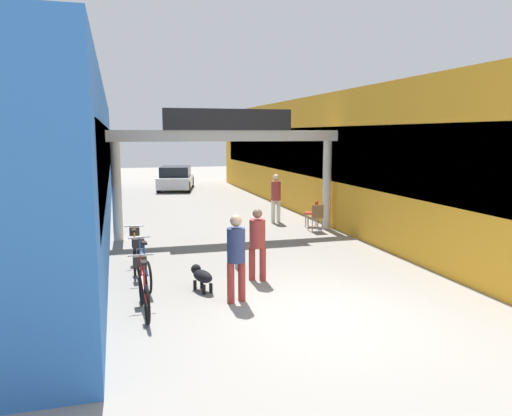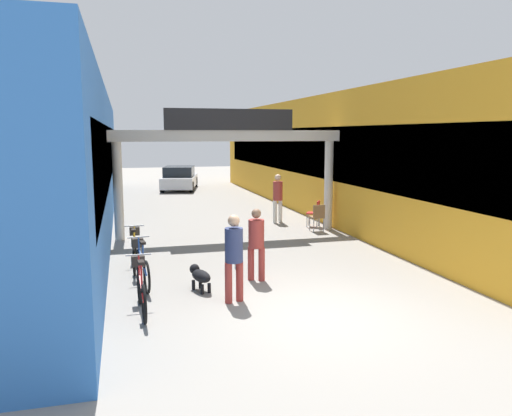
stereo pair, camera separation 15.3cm
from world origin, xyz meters
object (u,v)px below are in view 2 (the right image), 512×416
at_px(pedestrian_carrying_crate, 278,195).
at_px(bicycle_red_nearest, 141,288).
at_px(dog_on_leash, 200,276).
at_px(cafe_chair_red_farther, 315,211).
at_px(pedestrian_with_dog, 234,253).
at_px(pedestrian_companion, 256,240).
at_px(cafe_chair_wood_nearer, 318,215).
at_px(bollard_post_metal, 237,246).
at_px(parked_car_white, 179,178).
at_px(bicycle_blue_second, 142,265).
at_px(bicycle_orange_third, 135,250).

distance_m(pedestrian_carrying_crate, bicycle_red_nearest, 9.46).
distance_m(dog_on_leash, cafe_chair_red_farther, 7.69).
xyz_separation_m(pedestrian_with_dog, cafe_chair_red_farther, (4.35, 6.81, -0.41)).
xyz_separation_m(pedestrian_companion, cafe_chair_wood_nearer, (3.33, 4.72, -0.35)).
relative_size(dog_on_leash, cafe_chair_red_farther, 0.80).
height_order(bicycle_red_nearest, bollard_post_metal, bollard_post_metal).
relative_size(pedestrian_carrying_crate, dog_on_leash, 2.42).
bearing_deg(dog_on_leash, bollard_post_metal, 52.86).
distance_m(cafe_chair_red_farther, parked_car_white, 13.11).
xyz_separation_m(pedestrian_carrying_crate, cafe_chair_wood_nearer, (0.74, -1.95, -0.45)).
height_order(pedestrian_with_dog, cafe_chair_red_farther, pedestrian_with_dog).
height_order(dog_on_leash, bicycle_red_nearest, bicycle_red_nearest).
bearing_deg(pedestrian_companion, dog_on_leash, -163.14).
height_order(bicycle_blue_second, bicycle_orange_third, same).
distance_m(pedestrian_with_dog, pedestrian_carrying_crate, 8.60).
height_order(dog_on_leash, parked_car_white, parked_car_white).
xyz_separation_m(bicycle_blue_second, cafe_chair_red_farther, (5.98, 5.26, 0.10)).
relative_size(pedestrian_with_dog, bicycle_red_nearest, 0.99).
bearing_deg(cafe_chair_wood_nearer, pedestrian_companion, -125.20).
bearing_deg(cafe_chair_wood_nearer, bollard_post_metal, -133.86).
relative_size(bicycle_blue_second, bollard_post_metal, 1.56).
distance_m(bicycle_blue_second, bicycle_orange_third, 1.39).
relative_size(dog_on_leash, bollard_post_metal, 0.66).
relative_size(dog_on_leash, cafe_chair_wood_nearer, 0.80).
relative_size(pedestrian_companion, bollard_post_metal, 1.45).
distance_m(bicycle_red_nearest, parked_car_white, 19.80).
bearing_deg(cafe_chair_red_farther, bicycle_red_nearest, -131.44).
bearing_deg(pedestrian_carrying_crate, pedestrian_with_dog, -112.97).
bearing_deg(parked_car_white, cafe_chair_wood_nearer, -77.85).
bearing_deg(pedestrian_carrying_crate, pedestrian_companion, -111.21).
relative_size(cafe_chair_red_farther, parked_car_white, 0.21).
relative_size(pedestrian_with_dog, dog_on_leash, 2.33).
bearing_deg(parked_car_white, bicycle_blue_second, -98.87).
relative_size(pedestrian_carrying_crate, bicycle_blue_second, 1.03).
height_order(dog_on_leash, cafe_chair_wood_nearer, cafe_chair_wood_nearer).
height_order(bicycle_orange_third, cafe_chair_wood_nearer, bicycle_orange_third).
height_order(pedestrian_carrying_crate, bicycle_blue_second, pedestrian_carrying_crate).
xyz_separation_m(bicycle_red_nearest, bollard_post_metal, (2.28, 2.35, 0.11)).
height_order(pedestrian_companion, pedestrian_carrying_crate, pedestrian_carrying_crate).
height_order(bicycle_blue_second, cafe_chair_red_farther, bicycle_blue_second).
relative_size(dog_on_leash, parked_car_white, 0.17).
bearing_deg(dog_on_leash, pedestrian_carrying_crate, 61.23).
relative_size(bicycle_red_nearest, cafe_chair_red_farther, 1.90).
distance_m(bollard_post_metal, parked_car_white, 17.24).
bearing_deg(bicycle_red_nearest, cafe_chair_red_farther, 48.56).
bearing_deg(bollard_post_metal, pedestrian_companion, -79.62).
bearing_deg(parked_car_white, pedestrian_carrying_crate, -79.37).
bearing_deg(parked_car_white, bicycle_red_nearest, -98.37).
bearing_deg(cafe_chair_wood_nearer, parked_car_white, 102.15).
xyz_separation_m(dog_on_leash, bicycle_blue_second, (-1.11, 0.69, 0.12)).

